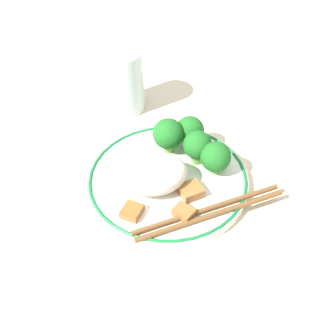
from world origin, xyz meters
TOP-DOWN VIEW (x-y plane):
  - ground_plane at (0.00, 0.00)m, footprint 3.00×3.00m
  - plate at (0.00, 0.00)m, footprint 0.23×0.23m
  - rice_mound at (-0.02, -0.01)m, footprint 0.09×0.07m
  - broccoli_back_left at (0.07, -0.01)m, footprint 0.04×0.04m
  - broccoli_back_center at (0.05, 0.02)m, footprint 0.04×0.04m
  - broccoli_back_right at (0.05, 0.06)m, footprint 0.04×0.04m
  - broccoli_mid_left at (0.02, 0.05)m, footprint 0.05×0.05m
  - meat_near_front at (0.02, -0.04)m, footprint 0.03×0.03m
  - meat_near_left at (-0.06, -0.05)m, footprint 0.04×0.04m
  - meat_near_right at (-0.04, 0.02)m, footprint 0.04×0.04m
  - meat_near_back at (-0.00, -0.07)m, footprint 0.03×0.03m
  - chopsticks at (0.03, -0.08)m, footprint 0.21×0.04m
  - drinking_glass at (-0.02, 0.19)m, footprint 0.06×0.06m

SIDE VIEW (x-z plane):
  - ground_plane at x=0.00m, z-range 0.00..0.00m
  - plate at x=0.00m, z-range 0.00..0.02m
  - chopsticks at x=0.03m, z-range 0.01..0.02m
  - meat_near_left at x=-0.06m, z-range 0.01..0.02m
  - meat_near_right at x=-0.04m, z-range 0.01..0.02m
  - meat_near_back at x=0.00m, z-range 0.01..0.03m
  - meat_near_front at x=0.02m, z-range 0.01..0.03m
  - rice_mound at x=-0.02m, z-range 0.01..0.06m
  - broccoli_back_right at x=0.05m, z-range 0.01..0.06m
  - broccoli_back_left at x=0.07m, z-range 0.02..0.07m
  - broccoli_back_center at x=0.05m, z-range 0.02..0.07m
  - broccoli_mid_left at x=0.02m, z-range 0.02..0.07m
  - drinking_glass at x=-0.02m, z-range 0.00..0.11m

